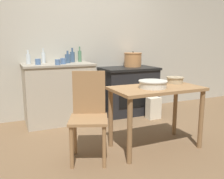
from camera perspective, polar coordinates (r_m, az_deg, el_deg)
The scene contains 18 objects.
ground_plane at distance 3.24m, azimuth 3.87°, elevation -12.26°, with size 14.00×14.00×0.00m, color brown.
wall_back at distance 4.44m, azimuth -5.76°, elevation 10.90°, with size 8.00×0.07×2.55m.
counter_cabinet at distance 4.04m, azimuth -12.04°, elevation -0.80°, with size 1.07×0.63×0.94m.
stove at distance 4.47m, azimuth 3.75°, elevation -0.18°, with size 0.97×0.64×0.82m.
work_table at distance 3.00m, azimuth 10.08°, elevation -1.83°, with size 1.06×0.58×0.75m.
chair at distance 2.72m, azimuth -5.34°, elevation -5.39°, with size 0.52×0.52×0.96m.
flour_sack at distance 4.24m, azimuth 9.44°, elevation -4.18°, with size 0.22×0.15×0.36m, color beige.
stock_pot at distance 4.53m, azimuth 4.79°, elevation 6.82°, with size 0.32×0.32×0.27m.
mixing_bowl_large at distance 2.91m, azimuth 9.34°, elevation 1.28°, with size 0.33×0.33×0.08m.
mixing_bowl_small at distance 3.30m, azimuth 14.21°, elevation 2.20°, with size 0.22×0.22×0.08m.
bottle_far_left at distance 4.26m, azimuth -7.38°, elevation 7.63°, with size 0.06×0.06×0.25m.
bottle_left at distance 4.03m, azimuth -18.59°, elevation 6.73°, with size 0.07×0.07×0.21m.
bottle_mid_left at distance 4.19m, azimuth -9.03°, elevation 7.43°, with size 0.08×0.08×0.23m.
bottle_center_left at distance 4.13m, azimuth -15.39°, elevation 7.13°, with size 0.06×0.06×0.24m.
bottle_center at distance 4.03m, azimuth -10.10°, elevation 7.03°, with size 0.08×0.08×0.19m.
cup_center_right at distance 3.86m, azimuth -16.58°, elevation 6.11°, with size 0.08×0.08×0.09m, color #4C6B99.
cup_mid_right at distance 3.74m, azimuth -12.32°, elevation 6.13°, with size 0.08×0.08×0.08m, color #4C6B99.
cup_right at distance 3.88m, azimuth -11.06°, elevation 6.40°, with size 0.09×0.09×0.09m, color #4C6B99.
Camera 1 is at (-1.42, -2.62, 1.28)m, focal length 40.00 mm.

